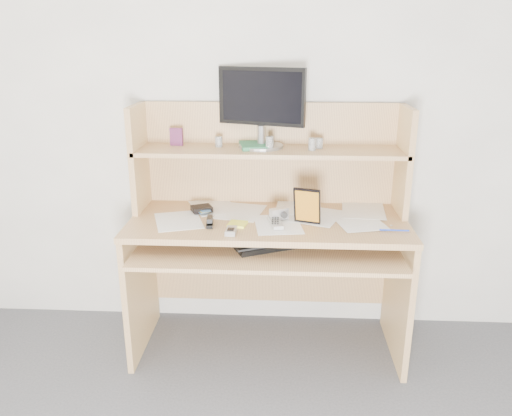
# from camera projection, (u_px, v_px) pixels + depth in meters

# --- Properties ---
(back_wall) EXTENTS (3.60, 0.04, 2.50)m
(back_wall) POSITION_uv_depth(u_px,v_px,m) (271.00, 111.00, 2.67)
(back_wall) COLOR silver
(back_wall) RESTS_ON floor
(desk) EXTENTS (1.40, 0.70, 1.30)m
(desk) POSITION_uv_depth(u_px,v_px,m) (269.00, 224.00, 2.62)
(desk) COLOR tan
(desk) RESTS_ON floor
(paper_clutter) EXTENTS (1.32, 0.54, 0.01)m
(paper_clutter) POSITION_uv_depth(u_px,v_px,m) (268.00, 218.00, 2.53)
(paper_clutter) COLOR white
(paper_clutter) RESTS_ON desk
(keyboard) EXTENTS (0.54, 0.38, 0.04)m
(keyboard) POSITION_uv_depth(u_px,v_px,m) (284.00, 240.00, 2.48)
(keyboard) COLOR black
(keyboard) RESTS_ON desk
(tv_remote) EXTENTS (0.08, 0.18, 0.02)m
(tv_remote) POSITION_uv_depth(u_px,v_px,m) (275.00, 222.00, 2.44)
(tv_remote) COLOR #A6A6A1
(tv_remote) RESTS_ON paper_clutter
(flip_phone) EXTENTS (0.05, 0.09, 0.02)m
(flip_phone) POSITION_uv_depth(u_px,v_px,m) (231.00, 230.00, 2.33)
(flip_phone) COLOR #ABABAD
(flip_phone) RESTS_ON paper_clutter
(stapler) EXTENTS (0.04, 0.12, 0.04)m
(stapler) POSITION_uv_depth(u_px,v_px,m) (210.00, 221.00, 2.44)
(stapler) COLOR black
(stapler) RESTS_ON paper_clutter
(wallet) EXTENTS (0.13, 0.12, 0.03)m
(wallet) POSITION_uv_depth(u_px,v_px,m) (202.00, 209.00, 2.63)
(wallet) COLOR black
(wallet) RESTS_ON paper_clutter
(sticky_note_pad) EXTENTS (0.10, 0.10, 0.01)m
(sticky_note_pad) POSITION_uv_depth(u_px,v_px,m) (237.00, 224.00, 2.44)
(sticky_note_pad) COLOR yellow
(sticky_note_pad) RESTS_ON desk
(digital_camera) EXTENTS (0.10, 0.08, 0.06)m
(digital_camera) POSITION_uv_depth(u_px,v_px,m) (279.00, 214.00, 2.50)
(digital_camera) COLOR silver
(digital_camera) RESTS_ON paper_clutter
(game_case) EXTENTS (0.13, 0.05, 0.18)m
(game_case) POSITION_uv_depth(u_px,v_px,m) (307.00, 206.00, 2.42)
(game_case) COLOR black
(game_case) RESTS_ON paper_clutter
(blue_pen) EXTENTS (0.14, 0.01, 0.01)m
(blue_pen) POSITION_uv_depth(u_px,v_px,m) (394.00, 230.00, 2.35)
(blue_pen) COLOR #1A38C3
(blue_pen) RESTS_ON paper_clutter
(card_box) EXTENTS (0.07, 0.03, 0.09)m
(card_box) POSITION_uv_depth(u_px,v_px,m) (176.00, 137.00, 2.63)
(card_box) COLOR maroon
(card_box) RESTS_ON desk
(shelf_book) EXTENTS (0.17, 0.22, 0.02)m
(shelf_book) POSITION_uv_depth(u_px,v_px,m) (254.00, 146.00, 2.59)
(shelf_book) COLOR #327D45
(shelf_book) RESTS_ON desk
(chip_stack_a) EXTENTS (0.04, 0.04, 0.05)m
(chip_stack_a) POSITION_uv_depth(u_px,v_px,m) (219.00, 142.00, 2.60)
(chip_stack_a) COLOR black
(chip_stack_a) RESTS_ON desk
(chip_stack_b) EXTENTS (0.04, 0.04, 0.06)m
(chip_stack_b) POSITION_uv_depth(u_px,v_px,m) (312.00, 144.00, 2.51)
(chip_stack_b) COLOR silver
(chip_stack_b) RESTS_ON desk
(chip_stack_c) EXTENTS (0.05, 0.05, 0.05)m
(chip_stack_c) POSITION_uv_depth(u_px,v_px,m) (319.00, 143.00, 2.57)
(chip_stack_c) COLOR black
(chip_stack_c) RESTS_ON desk
(chip_stack_d) EXTENTS (0.05, 0.05, 0.07)m
(chip_stack_d) POSITION_uv_depth(u_px,v_px,m) (270.00, 143.00, 2.52)
(chip_stack_d) COLOR white
(chip_stack_d) RESTS_ON desk
(monitor) EXTENTS (0.45, 0.24, 0.40)m
(monitor) POSITION_uv_depth(u_px,v_px,m) (261.00, 105.00, 2.55)
(monitor) COLOR #9E9EA3
(monitor) RESTS_ON desk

